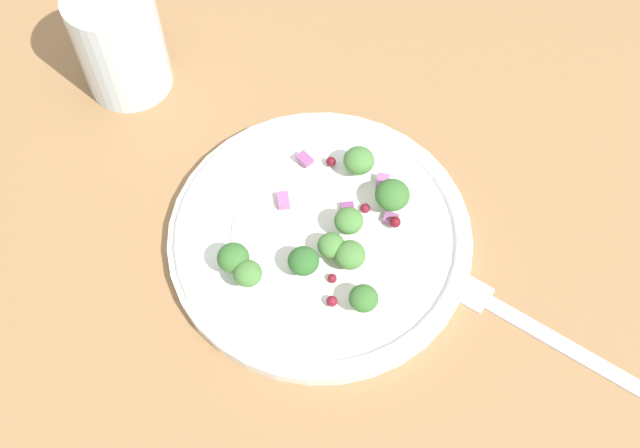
# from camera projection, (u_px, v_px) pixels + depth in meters

# --- Properties ---
(ground_plane) EXTENTS (1.80, 1.80, 0.02)m
(ground_plane) POSITION_uv_depth(u_px,v_px,m) (331.00, 249.00, 0.64)
(ground_plane) COLOR olive
(plate) EXTENTS (0.24, 0.24, 0.02)m
(plate) POSITION_uv_depth(u_px,v_px,m) (320.00, 236.00, 0.62)
(plate) COLOR white
(plate) RESTS_ON ground_plane
(dressing_pool) EXTENTS (0.14, 0.14, 0.00)m
(dressing_pool) POSITION_uv_depth(u_px,v_px,m) (320.00, 233.00, 0.62)
(dressing_pool) COLOR white
(dressing_pool) RESTS_ON plate
(broccoli_floret_0) EXTENTS (0.02, 0.02, 0.02)m
(broccoli_floret_0) POSITION_uv_depth(u_px,v_px,m) (349.00, 221.00, 0.60)
(broccoli_floret_0) COLOR #8EB77A
(broccoli_floret_0) RESTS_ON plate
(broccoli_floret_1) EXTENTS (0.02, 0.02, 0.02)m
(broccoli_floret_1) POSITION_uv_depth(u_px,v_px,m) (350.00, 255.00, 0.59)
(broccoli_floret_1) COLOR #ADD18E
(broccoli_floret_1) RESTS_ON plate
(broccoli_floret_2) EXTENTS (0.03, 0.03, 0.03)m
(broccoli_floret_2) POSITION_uv_depth(u_px,v_px,m) (392.00, 195.00, 0.61)
(broccoli_floret_2) COLOR #9EC684
(broccoli_floret_2) RESTS_ON plate
(broccoli_floret_3) EXTENTS (0.02, 0.02, 0.02)m
(broccoli_floret_3) POSITION_uv_depth(u_px,v_px,m) (233.00, 258.00, 0.59)
(broccoli_floret_3) COLOR #ADD18E
(broccoli_floret_3) RESTS_ON plate
(broccoli_floret_4) EXTENTS (0.02, 0.02, 0.02)m
(broccoli_floret_4) POSITION_uv_depth(u_px,v_px,m) (331.00, 246.00, 0.60)
(broccoli_floret_4) COLOR #9EC684
(broccoli_floret_4) RESTS_ON plate
(broccoli_floret_5) EXTENTS (0.02, 0.02, 0.02)m
(broccoli_floret_5) POSITION_uv_depth(u_px,v_px,m) (363.00, 299.00, 0.57)
(broccoli_floret_5) COLOR #9EC684
(broccoli_floret_5) RESTS_ON plate
(broccoli_floret_6) EXTENTS (0.03, 0.03, 0.03)m
(broccoli_floret_6) POSITION_uv_depth(u_px,v_px,m) (359.00, 161.00, 0.63)
(broccoli_floret_6) COLOR #ADD18E
(broccoli_floret_6) RESTS_ON plate
(broccoli_floret_7) EXTENTS (0.02, 0.02, 0.02)m
(broccoli_floret_7) POSITION_uv_depth(u_px,v_px,m) (303.00, 261.00, 0.59)
(broccoli_floret_7) COLOR #9EC684
(broccoli_floret_7) RESTS_ON plate
(broccoli_floret_8) EXTENTS (0.02, 0.02, 0.02)m
(broccoli_floret_8) POSITION_uv_depth(u_px,v_px,m) (248.00, 274.00, 0.58)
(broccoli_floret_8) COLOR #8EB77A
(broccoli_floret_8) RESTS_ON plate
(cranberry_0) EXTENTS (0.01, 0.01, 0.01)m
(cranberry_0) POSITION_uv_depth(u_px,v_px,m) (332.00, 278.00, 0.59)
(cranberry_0) COLOR maroon
(cranberry_0) RESTS_ON plate
(cranberry_1) EXTENTS (0.01, 0.01, 0.01)m
(cranberry_1) POSITION_uv_depth(u_px,v_px,m) (395.00, 222.00, 0.61)
(cranberry_1) COLOR maroon
(cranberry_1) RESTS_ON plate
(cranberry_2) EXTENTS (0.01, 0.01, 0.01)m
(cranberry_2) POSITION_uv_depth(u_px,v_px,m) (331.00, 162.00, 0.64)
(cranberry_2) COLOR maroon
(cranberry_2) RESTS_ON plate
(cranberry_3) EXTENTS (0.01, 0.01, 0.01)m
(cranberry_3) POSITION_uv_depth(u_px,v_px,m) (366.00, 209.00, 0.63)
(cranberry_3) COLOR maroon
(cranberry_3) RESTS_ON plate
(cranberry_4) EXTENTS (0.01, 0.01, 0.01)m
(cranberry_4) POSITION_uv_depth(u_px,v_px,m) (332.00, 301.00, 0.58)
(cranberry_4) COLOR maroon
(cranberry_4) RESTS_ON plate
(onion_bit_0) EXTENTS (0.01, 0.01, 0.00)m
(onion_bit_0) POSITION_uv_depth(u_px,v_px,m) (347.00, 208.00, 0.63)
(onion_bit_0) COLOR #843D75
(onion_bit_0) RESTS_ON plate
(onion_bit_1) EXTENTS (0.01, 0.01, 0.00)m
(onion_bit_1) POSITION_uv_depth(u_px,v_px,m) (305.00, 159.00, 0.65)
(onion_bit_1) COLOR #934C84
(onion_bit_1) RESTS_ON plate
(onion_bit_2) EXTENTS (0.01, 0.01, 0.01)m
(onion_bit_2) POSITION_uv_depth(u_px,v_px,m) (391.00, 218.00, 0.62)
(onion_bit_2) COLOR #A35B93
(onion_bit_2) RESTS_ON plate
(onion_bit_3) EXTENTS (0.02, 0.02, 0.01)m
(onion_bit_3) POSITION_uv_depth(u_px,v_px,m) (383.00, 181.00, 0.64)
(onion_bit_3) COLOR #A35B93
(onion_bit_3) RESTS_ON plate
(onion_bit_4) EXTENTS (0.02, 0.02, 0.01)m
(onion_bit_4) POSITION_uv_depth(u_px,v_px,m) (283.00, 200.00, 0.63)
(onion_bit_4) COLOR #A35B93
(onion_bit_4) RESTS_ON plate
(fork) EXTENTS (0.18, 0.07, 0.01)m
(fork) POSITION_uv_depth(u_px,v_px,m) (541.00, 332.00, 0.59)
(fork) COLOR silver
(fork) RESTS_ON ground_plane
(water_glass) EXTENTS (0.08, 0.08, 0.10)m
(water_glass) POSITION_uv_depth(u_px,v_px,m) (120.00, 42.00, 0.67)
(water_glass) COLOR silver
(water_glass) RESTS_ON ground_plane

